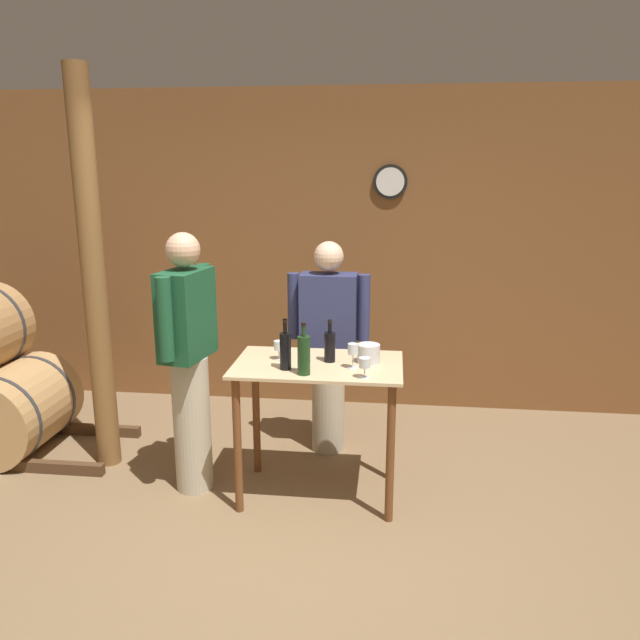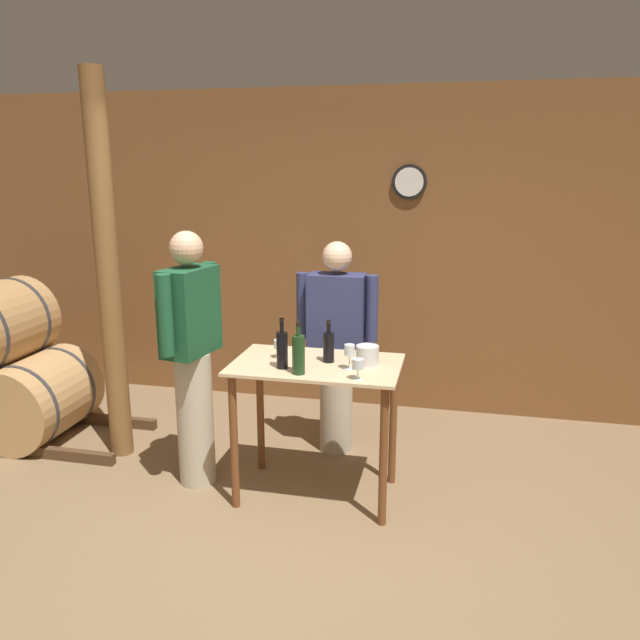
# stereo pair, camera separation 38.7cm
# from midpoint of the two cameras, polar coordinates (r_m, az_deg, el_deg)

# --- Properties ---
(ground_plane) EXTENTS (14.00, 14.00, 0.00)m
(ground_plane) POSITION_cam_midpoint_polar(r_m,az_deg,el_deg) (3.51, -7.08, -22.39)
(ground_plane) COLOR brown
(back_wall) EXTENTS (8.40, 0.08, 2.70)m
(back_wall) POSITION_cam_midpoint_polar(r_m,az_deg,el_deg) (5.36, -1.11, 6.21)
(back_wall) COLOR brown
(back_wall) RESTS_ON ground_plane
(tasting_table) EXTENTS (1.04, 0.64, 0.89)m
(tasting_table) POSITION_cam_midpoint_polar(r_m,az_deg,el_deg) (3.91, -3.03, -6.61)
(tasting_table) COLOR #D1B284
(tasting_table) RESTS_ON ground_plane
(wooden_post) EXTENTS (0.16, 0.16, 2.70)m
(wooden_post) POSITION_cam_midpoint_polar(r_m,az_deg,el_deg) (4.50, -22.34, 3.63)
(wooden_post) COLOR brown
(wooden_post) RESTS_ON ground_plane
(wine_bottle_far_left) EXTENTS (0.07, 0.07, 0.31)m
(wine_bottle_far_left) POSITION_cam_midpoint_polar(r_m,az_deg,el_deg) (3.72, -6.17, -2.77)
(wine_bottle_far_left) COLOR black
(wine_bottle_far_left) RESTS_ON tasting_table
(wine_bottle_left) EXTENTS (0.07, 0.07, 0.31)m
(wine_bottle_left) POSITION_cam_midpoint_polar(r_m,az_deg,el_deg) (3.62, -4.56, -3.18)
(wine_bottle_left) COLOR #193819
(wine_bottle_left) RESTS_ON tasting_table
(wine_bottle_center) EXTENTS (0.07, 0.07, 0.27)m
(wine_bottle_center) POSITION_cam_midpoint_polar(r_m,az_deg,el_deg) (3.85, -1.98, -2.41)
(wine_bottle_center) COLOR black
(wine_bottle_center) RESTS_ON tasting_table
(wine_glass_near_left) EXTENTS (0.06, 0.06, 0.12)m
(wine_glass_near_left) POSITION_cam_midpoint_polar(r_m,az_deg,el_deg) (3.92, -6.61, -2.43)
(wine_glass_near_left) COLOR silver
(wine_glass_near_left) RESTS_ON tasting_table
(wine_glass_near_center) EXTENTS (0.06, 0.06, 0.15)m
(wine_glass_near_center) POSITION_cam_midpoint_polar(r_m,az_deg,el_deg) (3.71, 0.05, -2.81)
(wine_glass_near_center) COLOR silver
(wine_glass_near_center) RESTS_ON tasting_table
(wine_glass_near_right) EXTENTS (0.07, 0.07, 0.12)m
(wine_glass_near_right) POSITION_cam_midpoint_polar(r_m,az_deg,el_deg) (3.55, 1.00, -4.04)
(wine_glass_near_right) COLOR silver
(wine_glass_near_right) RESTS_ON tasting_table
(ice_bucket) EXTENTS (0.14, 0.14, 0.12)m
(ice_bucket) POSITION_cam_midpoint_polar(r_m,az_deg,el_deg) (3.84, 1.60, -3.11)
(ice_bucket) COLOR silver
(ice_bucket) RESTS_ON tasting_table
(person_host) EXTENTS (0.59, 0.24, 1.56)m
(person_host) POSITION_cam_midpoint_polar(r_m,az_deg,el_deg) (4.50, -1.68, -2.21)
(person_host) COLOR #B7AD93
(person_host) RESTS_ON ground_plane
(person_visitor_with_scarf) EXTENTS (0.29, 0.58, 1.69)m
(person_visitor_with_scarf) POSITION_cam_midpoint_polar(r_m,az_deg,el_deg) (4.05, -14.63, -3.48)
(person_visitor_with_scarf) COLOR #B7AD93
(person_visitor_with_scarf) RESTS_ON ground_plane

